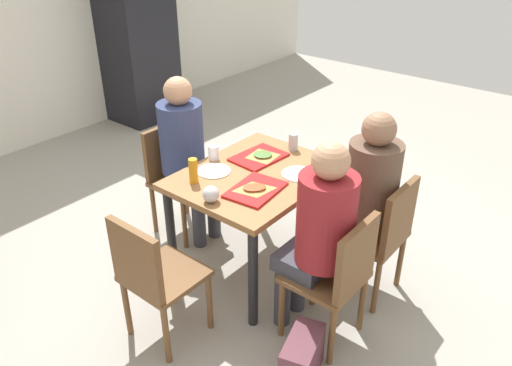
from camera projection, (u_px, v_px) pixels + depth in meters
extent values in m
cube|color=#9E998E|center=(256.00, 265.00, 3.61)|extent=(10.00, 10.00, 0.02)
cube|color=olive|center=(256.00, 176.00, 3.25)|extent=(1.04, 0.82, 0.04)
cylinder|color=black|center=(253.00, 278.00, 2.93)|extent=(0.06, 0.06, 0.70)
cylinder|color=black|center=(335.00, 213.00, 3.55)|extent=(0.06, 0.06, 0.70)
cylinder|color=black|center=(171.00, 235.00, 3.31)|extent=(0.06, 0.06, 0.70)
cylinder|color=black|center=(258.00, 183.00, 3.94)|extent=(0.06, 0.06, 0.70)
cube|color=brown|center=(325.00, 277.00, 2.83)|extent=(0.40, 0.40, 0.03)
cube|color=brown|center=(357.00, 259.00, 2.63)|extent=(0.38, 0.04, 0.40)
cylinder|color=brown|center=(282.00, 309.00, 2.92)|extent=(0.04, 0.04, 0.41)
cylinder|color=brown|center=(314.00, 279.00, 3.15)|extent=(0.04, 0.04, 0.41)
cylinder|color=brown|center=(332.00, 336.00, 2.73)|extent=(0.04, 0.04, 0.41)
cylinder|color=brown|center=(362.00, 303.00, 2.96)|extent=(0.04, 0.04, 0.41)
cube|color=brown|center=(368.00, 235.00, 3.19)|extent=(0.40, 0.40, 0.03)
cube|color=brown|center=(400.00, 217.00, 2.98)|extent=(0.38, 0.04, 0.40)
cylinder|color=brown|center=(329.00, 265.00, 3.27)|extent=(0.04, 0.04, 0.41)
cylinder|color=brown|center=(355.00, 241.00, 3.50)|extent=(0.04, 0.04, 0.41)
cylinder|color=brown|center=(376.00, 287.00, 3.08)|extent=(0.04, 0.04, 0.41)
cylinder|color=brown|center=(400.00, 260.00, 3.31)|extent=(0.04, 0.04, 0.41)
cube|color=brown|center=(183.00, 183.00, 3.79)|extent=(0.40, 0.40, 0.03)
cube|color=brown|center=(165.00, 151.00, 3.79)|extent=(0.38, 0.04, 0.40)
cylinder|color=brown|center=(216.00, 206.00, 3.92)|extent=(0.04, 0.04, 0.41)
cylinder|color=brown|center=(184.00, 224.00, 3.69)|extent=(0.04, 0.04, 0.41)
cylinder|color=brown|center=(186.00, 192.00, 4.11)|extent=(0.04, 0.04, 0.41)
cylinder|color=brown|center=(154.00, 209.00, 3.87)|extent=(0.04, 0.04, 0.41)
cube|color=brown|center=(165.00, 275.00, 2.84)|extent=(0.40, 0.40, 0.03)
cube|color=brown|center=(136.00, 260.00, 2.62)|extent=(0.04, 0.38, 0.40)
cylinder|color=brown|center=(170.00, 278.00, 3.16)|extent=(0.04, 0.04, 0.41)
cylinder|color=brown|center=(209.00, 301.00, 2.97)|extent=(0.04, 0.04, 0.41)
cylinder|color=brown|center=(127.00, 307.00, 2.93)|extent=(0.04, 0.04, 0.41)
cylinder|color=brown|center=(166.00, 335.00, 2.74)|extent=(0.04, 0.04, 0.41)
cylinder|color=#383842|center=(283.00, 294.00, 3.00)|extent=(0.10, 0.10, 0.44)
cylinder|color=#383842|center=(298.00, 281.00, 3.11)|extent=(0.10, 0.10, 0.44)
cube|color=#383842|center=(306.00, 258.00, 2.87)|extent=(0.32, 0.28, 0.10)
cylinder|color=maroon|center=(326.00, 220.00, 2.66)|extent=(0.32, 0.32, 0.52)
sphere|color=tan|center=(331.00, 161.00, 2.49)|extent=(0.20, 0.20, 0.20)
cylinder|color=#383842|center=(329.00, 253.00, 3.36)|extent=(0.10, 0.10, 0.44)
cylinder|color=#383842|center=(341.00, 242.00, 3.47)|extent=(0.10, 0.10, 0.44)
cube|color=#383842|center=(351.00, 220.00, 3.23)|extent=(0.32, 0.28, 0.10)
cylinder|color=brown|center=(372.00, 183.00, 3.01)|extent=(0.32, 0.32, 0.52)
sphere|color=#8C664C|center=(379.00, 129.00, 2.85)|extent=(0.20, 0.20, 0.20)
cylinder|color=#383842|center=(214.00, 211.00, 3.82)|extent=(0.10, 0.10, 0.44)
cylinder|color=#383842|center=(199.00, 220.00, 3.71)|extent=(0.10, 0.10, 0.44)
cube|color=#383842|center=(195.00, 180.00, 3.69)|extent=(0.32, 0.28, 0.10)
cylinder|color=navy|center=(181.00, 138.00, 3.60)|extent=(0.32, 0.32, 0.52)
sphere|color=tan|center=(178.00, 91.00, 3.43)|extent=(0.20, 0.20, 0.20)
cube|color=red|center=(255.00, 190.00, 3.04)|extent=(0.39, 0.30, 0.02)
cube|color=red|center=(259.00, 157.00, 3.43)|extent=(0.38, 0.29, 0.02)
cylinder|color=white|center=(214.00, 171.00, 3.26)|extent=(0.22, 0.22, 0.01)
cylinder|color=white|center=(298.00, 174.00, 3.22)|extent=(0.22, 0.22, 0.01)
pyramid|color=#C68C47|center=(254.00, 189.00, 3.02)|extent=(0.24, 0.24, 0.01)
ellipsoid|color=#B74723|center=(254.00, 187.00, 3.02)|extent=(0.17, 0.17, 0.01)
pyramid|color=#C68C47|center=(263.00, 155.00, 3.42)|extent=(0.25, 0.25, 0.01)
ellipsoid|color=#4C7233|center=(263.00, 154.00, 3.42)|extent=(0.18, 0.18, 0.01)
cylinder|color=white|center=(214.00, 153.00, 3.39)|extent=(0.07, 0.07, 0.10)
cylinder|color=white|center=(303.00, 181.00, 3.05)|extent=(0.07, 0.07, 0.10)
cylinder|color=#B7BCC6|center=(293.00, 142.00, 3.53)|extent=(0.07, 0.07, 0.12)
cylinder|color=orange|center=(193.00, 171.00, 3.10)|extent=(0.06, 0.06, 0.16)
sphere|color=silver|center=(211.00, 194.00, 2.91)|extent=(0.10, 0.10, 0.10)
cube|color=#592D38|center=(302.00, 358.00, 2.68)|extent=(0.35, 0.24, 0.28)
cube|color=black|center=(138.00, 38.00, 5.66)|extent=(0.70, 0.60, 1.90)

